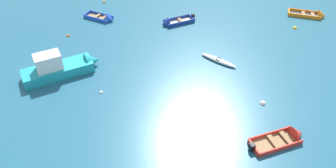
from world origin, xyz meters
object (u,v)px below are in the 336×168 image
Objects in this scene: rowboat_orange_back_row_right at (315,15)px; mooring_buoy_far_field at (263,104)px; motor_launch_turquoise_far_left at (62,67)px; mooring_buoy_midfield at (101,93)px; mooring_buoy_between_boats_right at (104,3)px; mooring_buoy_outer_edge at (295,28)px; rowboat_deep_blue_distant_center at (172,23)px; rowboat_red_midfield_right at (288,137)px; kayak_white_midfield_left at (218,60)px; mooring_buoy_trailing at (68,36)px; rowboat_blue_center at (106,19)px.

rowboat_orange_back_row_right is 8.88× the size of mooring_buoy_far_field.
mooring_buoy_midfield is (3.53, -2.57, -0.70)m from motor_launch_turquoise_far_left.
mooring_buoy_outer_edge is (20.67, -6.41, 0.00)m from mooring_buoy_between_boats_right.
rowboat_red_midfield_right is at bearing -65.02° from rowboat_deep_blue_distant_center.
kayak_white_midfield_left is at bearing 22.81° from mooring_buoy_midfield.
rowboat_red_midfield_right is at bearing -37.46° from mooring_buoy_trailing.
rowboat_red_midfield_right is 11.88× the size of mooring_buoy_between_boats_right.
kayak_white_midfield_left is 15.12m from mooring_buoy_trailing.
mooring_buoy_between_boats_right is at bearing 125.71° from rowboat_red_midfield_right.
rowboat_orange_back_row_right reaches higher than rowboat_blue_center.
rowboat_deep_blue_distant_center reaches higher than rowboat_blue_center.
rowboat_orange_back_row_right reaches higher than rowboat_red_midfield_right.
mooring_buoy_trailing is at bearing 162.25° from kayak_white_midfield_left.
rowboat_red_midfield_right is 0.63× the size of motor_launch_turquoise_far_left.
rowboat_blue_center is 12.85× the size of mooring_buoy_midfield.
mooring_buoy_far_field is (14.54, -17.88, 0.00)m from mooring_buoy_between_boats_right.
motor_launch_turquoise_far_left is 4.42m from mooring_buoy_midfield.
rowboat_blue_center is 9.77m from motor_launch_turquoise_far_left.
mooring_buoy_outer_edge is at bearing -139.91° from rowboat_orange_back_row_right.
rowboat_orange_back_row_right is at bearing -9.27° from mooring_buoy_between_boats_right.
rowboat_deep_blue_distant_center is at bearing 42.25° from motor_launch_turquoise_far_left.
mooring_buoy_far_field reaches higher than mooring_buoy_outer_edge.
mooring_buoy_midfield is 0.63× the size of mooring_buoy_outer_edge.
mooring_buoy_between_boats_right is 21.64m from mooring_buoy_outer_edge.
rowboat_orange_back_row_right is 16.74m from mooring_buoy_far_field.
mooring_buoy_midfield is at bearing -36.03° from motor_launch_turquoise_far_left.
rowboat_blue_center is 19.27m from mooring_buoy_far_field.
mooring_buoy_between_boats_right reaches higher than mooring_buoy_midfield.
rowboat_deep_blue_distant_center reaches higher than kayak_white_midfield_left.
rowboat_orange_back_row_right is 26.46m from mooring_buoy_trailing.
mooring_buoy_midfield is 0.62× the size of mooring_buoy_far_field.
rowboat_red_midfield_right is 3.62m from mooring_buoy_far_field.
rowboat_blue_center is 13.67m from kayak_white_midfield_left.
kayak_white_midfield_left is 17.13m from mooring_buoy_between_boats_right.
kayak_white_midfield_left reaches higher than mooring_buoy_midfield.
rowboat_orange_back_row_right is at bearing 64.62° from rowboat_red_midfield_right.
mooring_buoy_outer_edge is 0.97× the size of mooring_buoy_far_field.
rowboat_orange_back_row_right is at bearing 21.72° from motor_launch_turquoise_far_left.
rowboat_blue_center is at bearing 135.50° from mooring_buoy_far_field.
mooring_buoy_trailing is at bearing -171.66° from rowboat_orange_back_row_right.
mooring_buoy_trailing is 0.77× the size of mooring_buoy_far_field.
rowboat_red_midfield_right is 11.48× the size of mooring_buoy_trailing.
mooring_buoy_far_field is (-0.84, 3.51, -0.17)m from rowboat_red_midfield_right.
kayak_white_midfield_left is at bearing -146.01° from mooring_buoy_outer_edge.
mooring_buoy_midfield is (4.59, -8.73, 0.00)m from mooring_buoy_trailing.
mooring_buoy_midfield is 21.10m from mooring_buoy_outer_edge.
mooring_buoy_far_field reaches higher than mooring_buoy_trailing.
motor_launch_turquoise_far_left is 14.45× the size of mooring_buoy_outer_edge.
rowboat_red_midfield_right is (3.46, -9.08, 0.01)m from kayak_white_midfield_left.
rowboat_orange_back_row_right is at bearing 8.34° from mooring_buoy_trailing.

